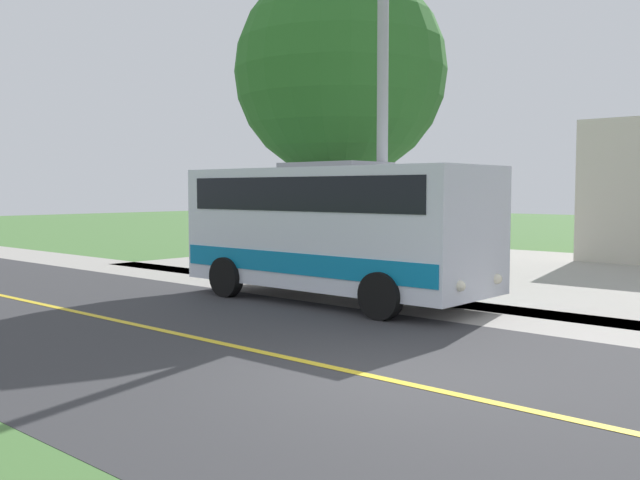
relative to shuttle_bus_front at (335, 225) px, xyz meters
name	(u,v)px	position (x,y,z in m)	size (l,w,h in m)	color
ground_plane	(378,378)	(4.55, 4.59, -1.64)	(120.00, 120.00, 0.00)	#477238
road_surface	(378,378)	(4.55, 4.59, -1.64)	(8.00, 100.00, 0.01)	#333335
sidewalk	(550,322)	(-0.65, 4.59, -1.64)	(2.40, 100.00, 0.01)	#9E9991
road_centre_line	(378,377)	(4.55, 4.59, -1.64)	(0.16, 100.00, 0.00)	gold
shuttle_bus_front	(335,225)	(0.00, 0.00, 0.00)	(2.75, 7.10, 3.00)	silver
street_light_pole	(379,85)	(-0.33, 0.92, 2.96)	(1.97, 0.24, 8.39)	#9E9EA3
tree_curbside	(340,72)	(-2.85, -2.25, 3.86)	(5.59, 5.59, 8.31)	#4C3826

